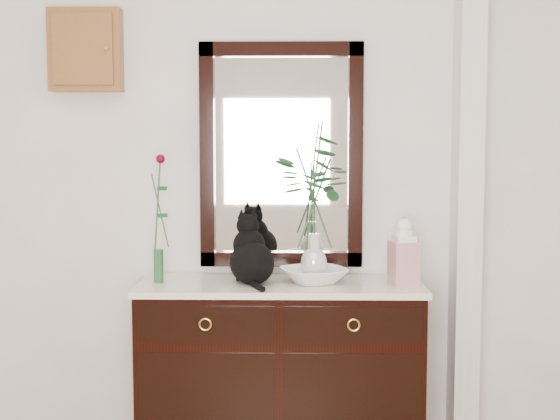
{
  "coord_description": "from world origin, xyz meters",
  "views": [
    {
      "loc": [
        0.16,
        -1.88,
        1.52
      ],
      "look_at": [
        0.1,
        1.63,
        1.2
      ],
      "focal_mm": 50.0,
      "sensor_mm": 36.0,
      "label": 1
    }
  ],
  "objects_px": {
    "sideboard": "(280,361)",
    "lotus_bowl": "(314,275)",
    "cat": "(252,249)",
    "ginger_jar": "(404,250)"
  },
  "relations": [
    {
      "from": "sideboard",
      "to": "lotus_bowl",
      "type": "bearing_deg",
      "value": -6.49
    },
    {
      "from": "cat",
      "to": "ginger_jar",
      "type": "bearing_deg",
      "value": -21.11
    },
    {
      "from": "lotus_bowl",
      "to": "ginger_jar",
      "type": "distance_m",
      "value": 0.43
    },
    {
      "from": "lotus_bowl",
      "to": "ginger_jar",
      "type": "height_order",
      "value": "ginger_jar"
    },
    {
      "from": "cat",
      "to": "ginger_jar",
      "type": "distance_m",
      "value": 0.7
    },
    {
      "from": "lotus_bowl",
      "to": "cat",
      "type": "bearing_deg",
      "value": -176.13
    },
    {
      "from": "sideboard",
      "to": "cat",
      "type": "distance_m",
      "value": 0.56
    },
    {
      "from": "cat",
      "to": "lotus_bowl",
      "type": "bearing_deg",
      "value": -16.83
    },
    {
      "from": "sideboard",
      "to": "ginger_jar",
      "type": "xyz_separation_m",
      "value": [
        0.57,
        -0.04,
        0.54
      ]
    },
    {
      "from": "sideboard",
      "to": "ginger_jar",
      "type": "bearing_deg",
      "value": -4.23
    }
  ]
}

